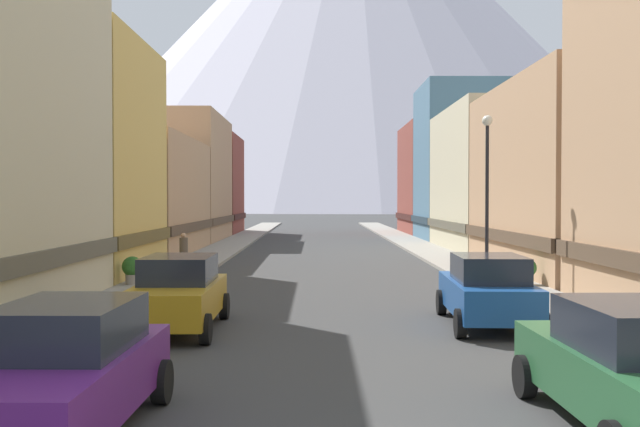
% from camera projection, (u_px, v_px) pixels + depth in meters
% --- Properties ---
extents(sidewalk_left, '(2.50, 100.00, 0.15)m').
position_uv_depth(sidewalk_left, '(216.00, 253.00, 40.45)').
color(sidewalk_left, gray).
rests_on(sidewalk_left, ground).
extents(sidewalk_right, '(2.50, 100.00, 0.15)m').
position_uv_depth(sidewalk_right, '(432.00, 252.00, 40.51)').
color(sidewalk_right, gray).
rests_on(sidewalk_right, ground).
extents(storefront_left_2, '(8.73, 8.59, 9.65)m').
position_uv_depth(storefront_left_2, '(41.00, 163.00, 28.58)').
color(storefront_left_2, '#D8B259').
rests_on(storefront_left_2, ground).
extents(storefront_left_3, '(10.08, 13.15, 6.65)m').
position_uv_depth(storefront_left_3, '(107.00, 199.00, 39.80)').
color(storefront_left_3, tan).
rests_on(storefront_left_3, ground).
extents(storefront_left_4, '(6.47, 11.77, 9.40)m').
position_uv_depth(storefront_left_4, '(182.00, 181.00, 52.54)').
color(storefront_left_4, tan).
rests_on(storefront_left_4, ground).
extents(storefront_left_5, '(7.48, 9.22, 8.87)m').
position_uv_depth(storefront_left_5, '(200.00, 187.00, 63.62)').
color(storefront_left_5, brown).
rests_on(storefront_left_5, ground).
extents(storefront_right_2, '(8.91, 13.17, 8.13)m').
position_uv_depth(storefront_right_2, '(604.00, 181.00, 29.86)').
color(storefront_right_2, tan).
rests_on(storefront_right_2, ground).
extents(storefront_right_3, '(7.53, 12.47, 8.72)m').
position_uv_depth(storefront_right_3, '(505.00, 182.00, 42.89)').
color(storefront_right_3, beige).
rests_on(storefront_right_3, ground).
extents(storefront_right_4, '(8.44, 8.35, 11.82)m').
position_uv_depth(storefront_right_4, '(474.00, 166.00, 53.41)').
color(storefront_right_4, slate).
rests_on(storefront_right_4, ground).
extents(storefront_right_5, '(10.29, 11.12, 9.83)m').
position_uv_depth(storefront_right_5, '(460.00, 182.00, 63.29)').
color(storefront_right_5, brown).
rests_on(storefront_right_5, ground).
extents(car_left_0, '(2.14, 4.44, 1.78)m').
position_uv_depth(car_left_0, '(63.00, 371.00, 9.21)').
color(car_left_0, '#591E72').
rests_on(car_left_0, ground).
extents(car_left_1, '(2.09, 4.41, 1.78)m').
position_uv_depth(car_left_1, '(178.00, 293.00, 16.86)').
color(car_left_1, '#B28419').
rests_on(car_left_1, ground).
extents(car_right_0, '(2.12, 4.43, 1.78)m').
position_uv_depth(car_right_0, '(633.00, 367.00, 9.43)').
color(car_right_0, '#265933').
rests_on(car_right_0, ground).
extents(car_right_1, '(2.25, 4.48, 1.78)m').
position_uv_depth(car_right_1, '(487.00, 290.00, 17.41)').
color(car_right_1, '#19478C').
rests_on(car_right_1, ground).
extents(potted_plant_0, '(0.65, 0.65, 0.91)m').
position_uv_depth(potted_plant_0, '(527.00, 270.00, 24.74)').
color(potted_plant_0, brown).
rests_on(potted_plant_0, sidewalk_right).
extents(potted_plant_1, '(0.71, 0.71, 0.98)m').
position_uv_depth(potted_plant_1, '(132.00, 269.00, 24.82)').
color(potted_plant_1, gray).
rests_on(potted_plant_1, sidewalk_left).
extents(pedestrian_0, '(0.36, 0.36, 1.55)m').
position_uv_depth(pedestrian_0, '(184.00, 252.00, 30.50)').
color(pedestrian_0, brown).
rests_on(pedestrian_0, sidewalk_left).
extents(streetlamp_right, '(0.36, 0.36, 5.86)m').
position_uv_depth(streetlamp_right, '(487.00, 175.00, 23.80)').
color(streetlamp_right, black).
rests_on(streetlamp_right, sidewalk_right).
extents(mountain_backdrop, '(236.20, 236.20, 130.53)m').
position_uv_depth(mountain_backdrop, '(353.00, 35.00, 264.17)').
color(mountain_backdrop, silver).
rests_on(mountain_backdrop, ground).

